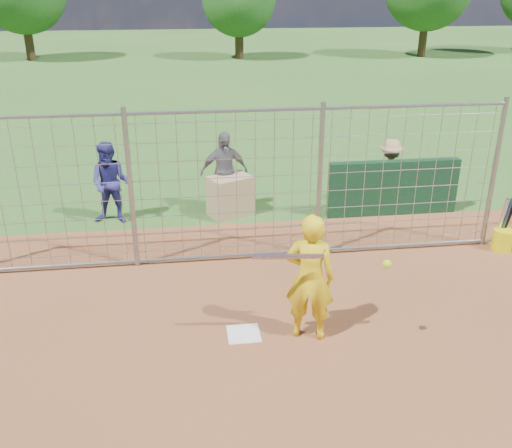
{
  "coord_description": "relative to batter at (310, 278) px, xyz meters",
  "views": [
    {
      "loc": [
        -0.69,
        -6.5,
        4.32
      ],
      "look_at": [
        0.3,
        0.8,
        1.15
      ],
      "focal_mm": 40.0,
      "sensor_mm": 36.0,
      "label": 1
    }
  ],
  "objects": [
    {
      "name": "ground",
      "position": [
        -0.83,
        0.33,
        -0.86
      ],
      "size": [
        100.0,
        100.0,
        0.0
      ],
      "primitive_type": "plane",
      "color": "#2D591E",
      "rests_on": "ground"
    },
    {
      "name": "home_plate",
      "position": [
        -0.83,
        0.13,
        -0.85
      ],
      "size": [
        0.43,
        0.43,
        0.02
      ],
      "primitive_type": "cube",
      "color": "silver",
      "rests_on": "ground"
    },
    {
      "name": "dugout_wall",
      "position": [
        2.57,
        3.93,
        -0.31
      ],
      "size": [
        2.6,
        0.2,
        1.1
      ],
      "primitive_type": "cube",
      "color": "#11381E",
      "rests_on": "ground"
    },
    {
      "name": "batter",
      "position": [
        0.0,
        0.0,
        0.0
      ],
      "size": [
        0.72,
        0.58,
        1.73
      ],
      "primitive_type": "imported",
      "rotation": [
        0.0,
        0.0,
        2.83
      ],
      "color": "yellow",
      "rests_on": "ground"
    },
    {
      "name": "bystander_a",
      "position": [
        -2.87,
        4.25,
        -0.07
      ],
      "size": [
        0.87,
        0.74,
        1.58
      ],
      "primitive_type": "imported",
      "rotation": [
        0.0,
        0.0,
        -0.2
      ],
      "color": "navy",
      "rests_on": "ground"
    },
    {
      "name": "bystander_b",
      "position": [
        -0.71,
        4.53,
        -0.04
      ],
      "size": [
        1.02,
        0.56,
        1.64
      ],
      "primitive_type": "imported",
      "rotation": [
        0.0,
        0.0,
        0.17
      ],
      "color": "slate",
      "rests_on": "ground"
    },
    {
      "name": "bystander_c",
      "position": [
        2.63,
        4.37,
        -0.16
      ],
      "size": [
        0.94,
        0.58,
        1.41
      ],
      "primitive_type": "imported",
      "rotation": [
        0.0,
        0.0,
        3.08
      ],
      "color": "#9C7D55",
      "rests_on": "ground"
    },
    {
      "name": "equipment_bin",
      "position": [
        -0.61,
        4.3,
        -0.46
      ],
      "size": [
        0.96,
        0.84,
        0.8
      ],
      "primitive_type": "cube",
      "rotation": [
        0.0,
        0.0,
        0.44
      ],
      "color": "tan",
      "rests_on": "ground"
    },
    {
      "name": "equipment_in_play",
      "position": [
        -0.05,
        -0.28,
        0.41
      ],
      "size": [
        1.62,
        0.39,
        0.13
      ],
      "color": "silver",
      "rests_on": "ground"
    },
    {
      "name": "bucket_with_bats",
      "position": [
        3.89,
        2.09,
        -0.62
      ],
      "size": [
        0.34,
        0.36,
        0.97
      ],
      "color": "yellow",
      "rests_on": "ground"
    },
    {
      "name": "backstop_fence",
      "position": [
        -0.83,
        2.33,
        0.4
      ],
      "size": [
        9.08,
        0.08,
        2.6
      ],
      "color": "gray",
      "rests_on": "ground"
    }
  ]
}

